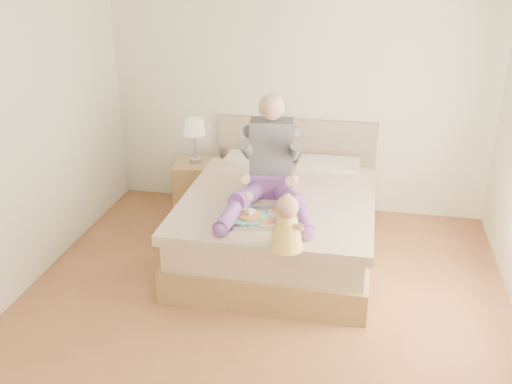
% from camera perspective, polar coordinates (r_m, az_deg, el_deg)
% --- Properties ---
extents(room, '(4.02, 4.22, 2.71)m').
position_cam_1_polar(room, '(3.96, 1.55, 6.13)').
color(room, brown).
rests_on(room, ground).
extents(bed, '(1.70, 2.18, 1.00)m').
position_cam_1_polar(bed, '(5.40, 2.54, -2.56)').
color(bed, olive).
rests_on(bed, ground).
extents(nightstand, '(0.54, 0.50, 0.58)m').
position_cam_1_polar(nightstand, '(6.14, -5.87, 0.36)').
color(nightstand, olive).
rests_on(nightstand, ground).
extents(lamp, '(0.23, 0.23, 0.48)m').
position_cam_1_polar(lamp, '(5.94, -6.18, 6.27)').
color(lamp, '#AFB1B6').
rests_on(lamp, nightstand).
extents(adult, '(0.79, 1.17, 0.94)m').
position_cam_1_polar(adult, '(4.97, 1.40, 2.19)').
color(adult, '#673A93').
rests_on(adult, bed).
extents(tray, '(0.58, 0.50, 0.14)m').
position_cam_1_polar(tray, '(4.69, 0.66, -2.39)').
color(tray, '#AFB1B6').
rests_on(tray, bed).
extents(baby, '(0.28, 0.38, 0.42)m').
position_cam_1_polar(baby, '(4.21, 3.14, -3.48)').
color(baby, '#FFDB50').
rests_on(baby, bed).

